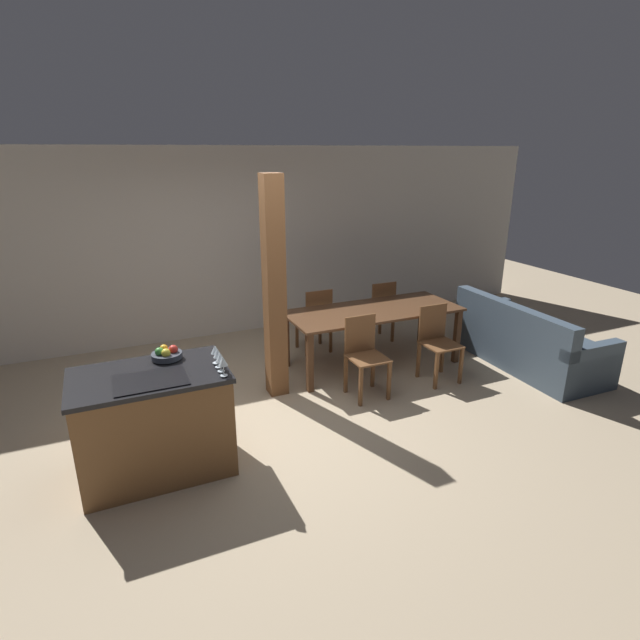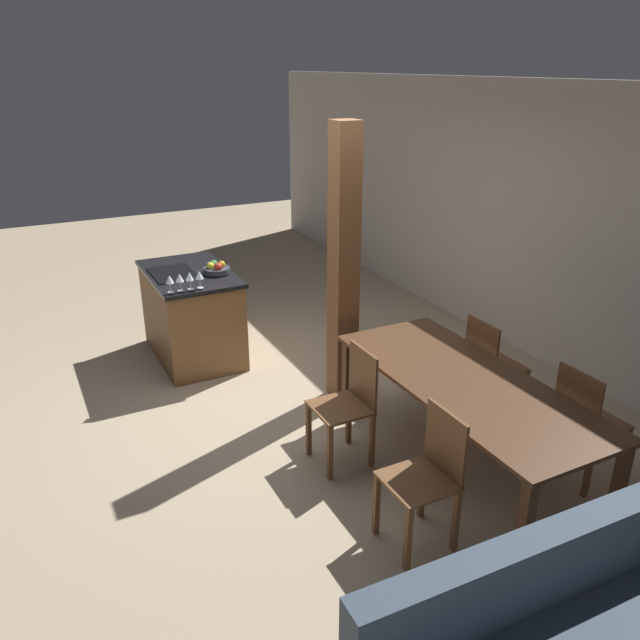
% 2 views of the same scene
% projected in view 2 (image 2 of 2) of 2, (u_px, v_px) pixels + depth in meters
% --- Properties ---
extents(ground_plane, '(16.00, 16.00, 0.00)m').
position_uv_depth(ground_plane, '(271.00, 397.00, 5.69)').
color(ground_plane, tan).
extents(wall_back, '(11.20, 0.08, 2.70)m').
position_uv_depth(wall_back, '(521.00, 220.00, 6.35)').
color(wall_back, beige).
rests_on(wall_back, ground_plane).
extents(kitchen_island, '(1.25, 0.79, 0.92)m').
position_uv_depth(kitchen_island, '(192.00, 314.00, 6.34)').
color(kitchen_island, brown).
rests_on(kitchen_island, ground_plane).
extents(fruit_bowl, '(0.26, 0.26, 0.11)m').
position_uv_depth(fruit_bowl, '(216.00, 268.00, 6.10)').
color(fruit_bowl, '#383D47').
rests_on(fruit_bowl, kitchen_island).
extents(wine_glass_near, '(0.08, 0.08, 0.16)m').
position_uv_depth(wine_glass_near, '(170.00, 280.00, 5.54)').
color(wine_glass_near, silver).
rests_on(wine_glass_near, kitchen_island).
extents(wine_glass_middle, '(0.08, 0.08, 0.16)m').
position_uv_depth(wine_glass_middle, '(180.00, 278.00, 5.57)').
color(wine_glass_middle, silver).
rests_on(wine_glass_middle, kitchen_island).
extents(wine_glass_far, '(0.08, 0.08, 0.16)m').
position_uv_depth(wine_glass_far, '(190.00, 277.00, 5.61)').
color(wine_glass_far, silver).
rests_on(wine_glass_far, kitchen_island).
extents(wine_glass_end, '(0.08, 0.08, 0.16)m').
position_uv_depth(wine_glass_end, '(199.00, 275.00, 5.65)').
color(wine_glass_end, silver).
rests_on(wine_glass_end, kitchen_island).
extents(dining_table, '(2.20, 0.90, 0.74)m').
position_uv_depth(dining_table, '(466.00, 391.00, 4.46)').
color(dining_table, '#51331E').
rests_on(dining_table, ground_plane).
extents(dining_chair_near_left, '(0.40, 0.40, 0.90)m').
position_uv_depth(dining_chair_near_left, '(349.00, 403.00, 4.65)').
color(dining_chair_near_left, brown).
rests_on(dining_chair_near_left, ground_plane).
extents(dining_chair_near_right, '(0.40, 0.40, 0.90)m').
position_uv_depth(dining_chair_near_right, '(427.00, 475.00, 3.83)').
color(dining_chair_near_right, brown).
rests_on(dining_chair_near_right, ground_plane).
extents(dining_chair_far_left, '(0.40, 0.40, 0.90)m').
position_uv_depth(dining_chair_far_left, '(490.00, 366.00, 5.22)').
color(dining_chair_far_left, brown).
rests_on(dining_chair_far_left, ground_plane).
extents(dining_chair_far_right, '(0.40, 0.40, 0.90)m').
position_uv_depth(dining_chair_far_right, '(585.00, 422.00, 4.40)').
color(dining_chair_far_right, brown).
rests_on(dining_chair_far_right, ground_plane).
extents(timber_post, '(0.21, 0.21, 2.42)m').
position_uv_depth(timber_post, '(344.00, 269.00, 5.28)').
color(timber_post, brown).
rests_on(timber_post, ground_plane).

